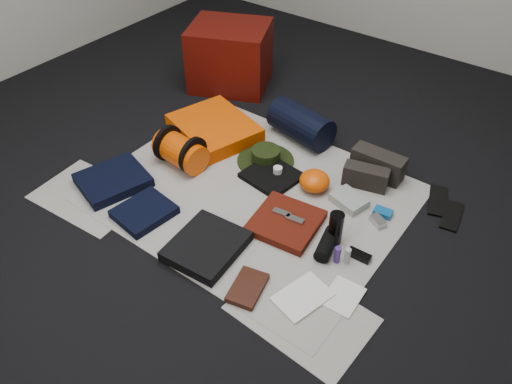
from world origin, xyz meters
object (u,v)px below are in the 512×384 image
Objects in this scene: paperback_book at (247,288)px; red_cabinet at (230,56)px; stuff_sack at (180,151)px; sleeping_pad at (214,128)px; navy_duffel at (301,124)px; water_bottle at (336,228)px; compact_camera at (378,221)px.

red_cabinet is at bearing 117.86° from paperback_book.
paperback_book is at bearing -29.95° from stuff_sack.
paperback_book is (1.24, -1.42, -0.20)m from red_cabinet.
navy_duffel reaches higher than sleeping_pad.
red_cabinet is 2.94× the size of water_bottle.
stuff_sack is at bearing -112.11° from navy_duffel.
navy_duffel reaches higher than compact_camera.
red_cabinet is at bearing 111.80° from stuff_sack.
sleeping_pad is 1.13m from water_bottle.
compact_camera is (1.19, -0.11, -0.03)m from sleeping_pad.
water_bottle reaches higher than sleeping_pad.
water_bottle is at bearing -35.23° from navy_duffel.
navy_duffel is at bearing 178.72° from compact_camera.
compact_camera is at bearing -5.39° from sleeping_pad.
stuff_sack is (0.37, -0.92, -0.13)m from red_cabinet.
red_cabinet is 1.90m from paperback_book.
sleeping_pad is 2.84× the size of water_bottle.
navy_duffel is 1.23m from paperback_book.
red_cabinet is 6.16× the size of compact_camera.
sleeping_pad is 1.25m from paperback_book.
navy_duffel is 1.96× the size of paperback_book.
stuff_sack is 1.69× the size of water_bottle.
stuff_sack reaches higher than paperback_book.
navy_duffel is (0.42, 0.64, 0.02)m from stuff_sack.
stuff_sack is at bearing -141.06° from compact_camera.
navy_duffel is at bearing -43.67° from red_cabinet.
water_bottle is 0.28m from compact_camera.
sleeping_pad is 1.68× the size of stuff_sack.
red_cabinet reaches higher than navy_duffel.
navy_duffel is at bearing 32.58° from sleeping_pad.
sleeping_pad reaches higher than paperback_book.
water_bottle is at bearing -18.23° from sleeping_pad.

